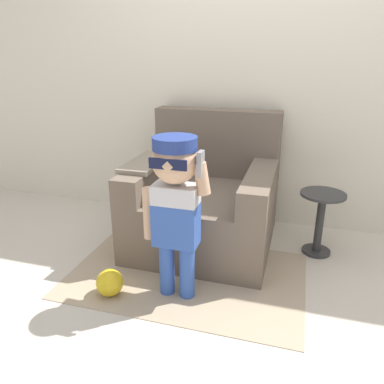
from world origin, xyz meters
TOP-DOWN VIEW (x-y plane):
  - ground_plane at (0.00, 0.00)m, footprint 10.00×10.00m
  - wall_back at (0.00, 0.81)m, footprint 10.00×0.05m
  - armchair at (-0.22, 0.31)m, footprint 0.99×0.97m
  - person_child at (-0.21, -0.41)m, footprint 0.39×0.29m
  - side_table at (0.59, 0.34)m, footprint 0.30×0.30m
  - rug at (-0.21, -0.20)m, footprint 1.47×0.96m
  - toy_ball at (-0.58, -0.52)m, footprint 0.16×0.16m

SIDE VIEW (x-z plane):
  - ground_plane at x=0.00m, z-range 0.00..0.00m
  - rug at x=-0.21m, z-range 0.00..0.01m
  - toy_ball at x=-0.58m, z-range 0.00..0.16m
  - side_table at x=0.59m, z-range 0.05..0.50m
  - armchair at x=-0.22m, z-range -0.15..0.79m
  - person_child at x=-0.21m, z-range 0.16..1.10m
  - wall_back at x=0.00m, z-range 0.00..2.60m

